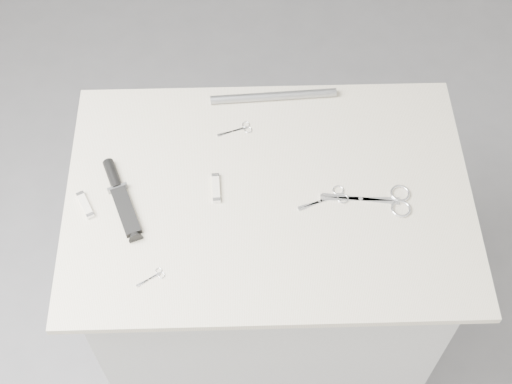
{
  "coord_description": "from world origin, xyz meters",
  "views": [
    {
      "loc": [
        -0.06,
        -0.97,
        2.38
      ],
      "look_at": [
        -0.03,
        0.0,
        0.92
      ],
      "focal_mm": 50.0,
      "sensor_mm": 36.0,
      "label": 1
    }
  ],
  "objects_px": {
    "tiny_scissors": "(154,277)",
    "embroidery_scissors_b": "(240,129)",
    "pocket_knife_a": "(216,188)",
    "metal_rail": "(273,96)",
    "sheathed_knife": "(120,194)",
    "embroidery_scissors_a": "(332,198)",
    "plinth": "(267,279)",
    "pocket_knife_b": "(85,205)",
    "large_shears": "(386,200)"
  },
  "relations": [
    {
      "from": "embroidery_scissors_b",
      "to": "tiny_scissors",
      "type": "height_order",
      "value": "same"
    },
    {
      "from": "embroidery_scissors_a",
      "to": "sheathed_knife",
      "type": "xyz_separation_m",
      "value": [
        -0.52,
        0.02,
        0.01
      ]
    },
    {
      "from": "pocket_knife_b",
      "to": "pocket_knife_a",
      "type": "bearing_deg",
      "value": -108.86
    },
    {
      "from": "pocket_knife_a",
      "to": "metal_rail",
      "type": "bearing_deg",
      "value": -30.6
    },
    {
      "from": "embroidery_scissors_b",
      "to": "metal_rail",
      "type": "xyz_separation_m",
      "value": [
        0.09,
        0.1,
        0.01
      ]
    },
    {
      "from": "large_shears",
      "to": "pocket_knife_a",
      "type": "xyz_separation_m",
      "value": [
        -0.42,
        0.05,
        0.0
      ]
    },
    {
      "from": "sheathed_knife",
      "to": "pocket_knife_a",
      "type": "xyz_separation_m",
      "value": [
        0.24,
        0.01,
        -0.0
      ]
    },
    {
      "from": "embroidery_scissors_a",
      "to": "plinth",
      "type": "bearing_deg",
      "value": 152.33
    },
    {
      "from": "embroidery_scissors_a",
      "to": "embroidery_scissors_b",
      "type": "height_order",
      "value": "same"
    },
    {
      "from": "pocket_knife_b",
      "to": "metal_rail",
      "type": "xyz_separation_m",
      "value": [
        0.47,
        0.33,
        0.01
      ]
    },
    {
      "from": "embroidery_scissors_b",
      "to": "plinth",
      "type": "bearing_deg",
      "value": -89.31
    },
    {
      "from": "metal_rail",
      "to": "pocket_knife_a",
      "type": "bearing_deg",
      "value": -117.81
    },
    {
      "from": "embroidery_scissors_b",
      "to": "sheathed_knife",
      "type": "relative_size",
      "value": 0.41
    },
    {
      "from": "tiny_scissors",
      "to": "embroidery_scissors_b",
      "type": "bearing_deg",
      "value": 32.72
    },
    {
      "from": "embroidery_scissors_a",
      "to": "tiny_scissors",
      "type": "xyz_separation_m",
      "value": [
        -0.42,
        -0.2,
        -0.0
      ]
    },
    {
      "from": "plinth",
      "to": "metal_rail",
      "type": "distance_m",
      "value": 0.57
    },
    {
      "from": "sheathed_knife",
      "to": "pocket_knife_b",
      "type": "bearing_deg",
      "value": 87.76
    },
    {
      "from": "embroidery_scissors_a",
      "to": "tiny_scissors",
      "type": "height_order",
      "value": "same"
    },
    {
      "from": "plinth",
      "to": "embroidery_scissors_b",
      "type": "relative_size",
      "value": 9.78
    },
    {
      "from": "pocket_knife_a",
      "to": "embroidery_scissors_a",
      "type": "bearing_deg",
      "value": -99.47
    },
    {
      "from": "tiny_scissors",
      "to": "metal_rail",
      "type": "distance_m",
      "value": 0.61
    },
    {
      "from": "plinth",
      "to": "embroidery_scissors_a",
      "type": "height_order",
      "value": "embroidery_scissors_a"
    },
    {
      "from": "plinth",
      "to": "pocket_knife_a",
      "type": "xyz_separation_m",
      "value": [
        -0.13,
        0.01,
        0.48
      ]
    },
    {
      "from": "embroidery_scissors_a",
      "to": "sheathed_knife",
      "type": "bearing_deg",
      "value": 157.57
    },
    {
      "from": "plinth",
      "to": "tiny_scissors",
      "type": "xyz_separation_m",
      "value": [
        -0.27,
        -0.22,
        0.47
      ]
    },
    {
      "from": "large_shears",
      "to": "sheathed_knife",
      "type": "relative_size",
      "value": 0.97
    },
    {
      "from": "tiny_scissors",
      "to": "metal_rail",
      "type": "height_order",
      "value": "metal_rail"
    },
    {
      "from": "metal_rail",
      "to": "sheathed_knife",
      "type": "bearing_deg",
      "value": -141.92
    },
    {
      "from": "large_shears",
      "to": "embroidery_scissors_a",
      "type": "bearing_deg",
      "value": -179.87
    },
    {
      "from": "embroidery_scissors_a",
      "to": "metal_rail",
      "type": "bearing_deg",
      "value": 91.5
    },
    {
      "from": "embroidery_scissors_a",
      "to": "embroidery_scissors_b",
      "type": "relative_size",
      "value": 1.38
    },
    {
      "from": "plinth",
      "to": "metal_rail",
      "type": "height_order",
      "value": "metal_rail"
    },
    {
      "from": "tiny_scissors",
      "to": "pocket_knife_b",
      "type": "relative_size",
      "value": 0.84
    },
    {
      "from": "tiny_scissors",
      "to": "pocket_knife_b",
      "type": "bearing_deg",
      "value": 99.96
    },
    {
      "from": "embroidery_scissors_b",
      "to": "pocket_knife_a",
      "type": "xyz_separation_m",
      "value": [
        -0.06,
        -0.19,
        0.0
      ]
    },
    {
      "from": "plinth",
      "to": "large_shears",
      "type": "distance_m",
      "value": 0.55
    },
    {
      "from": "large_shears",
      "to": "sheathed_knife",
      "type": "distance_m",
      "value": 0.65
    },
    {
      "from": "tiny_scissors",
      "to": "sheathed_knife",
      "type": "height_order",
      "value": "sheathed_knife"
    },
    {
      "from": "embroidery_scissors_b",
      "to": "sheathed_knife",
      "type": "xyz_separation_m",
      "value": [
        -0.3,
        -0.2,
        0.01
      ]
    },
    {
      "from": "large_shears",
      "to": "pocket_knife_b",
      "type": "relative_size",
      "value": 2.81
    },
    {
      "from": "pocket_knife_b",
      "to": "metal_rail",
      "type": "distance_m",
      "value": 0.58
    },
    {
      "from": "pocket_knife_b",
      "to": "plinth",
      "type": "bearing_deg",
      "value": -112.69
    },
    {
      "from": "pocket_knife_b",
      "to": "tiny_scissors",
      "type": "bearing_deg",
      "value": -164.44
    },
    {
      "from": "large_shears",
      "to": "embroidery_scissors_b",
      "type": "height_order",
      "value": "large_shears"
    },
    {
      "from": "pocket_knife_a",
      "to": "large_shears",
      "type": "bearing_deg",
      "value": -99.04
    },
    {
      "from": "embroidery_scissors_a",
      "to": "metal_rail",
      "type": "relative_size",
      "value": 0.38
    },
    {
      "from": "embroidery_scissors_a",
      "to": "tiny_scissors",
      "type": "relative_size",
      "value": 1.95
    },
    {
      "from": "large_shears",
      "to": "metal_rail",
      "type": "xyz_separation_m",
      "value": [
        -0.26,
        0.34,
        0.01
      ]
    },
    {
      "from": "embroidery_scissors_a",
      "to": "metal_rail",
      "type": "xyz_separation_m",
      "value": [
        -0.13,
        0.32,
        0.01
      ]
    },
    {
      "from": "pocket_knife_a",
      "to": "tiny_scissors",
      "type": "bearing_deg",
      "value": 146.5
    }
  ]
}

